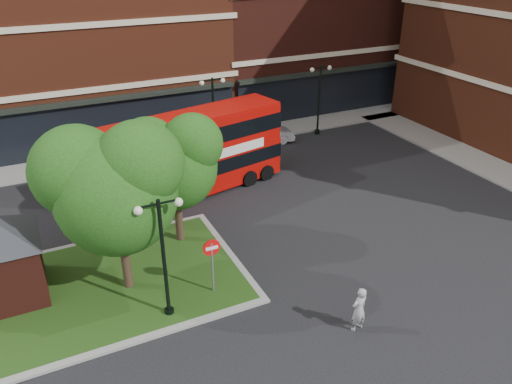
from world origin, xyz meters
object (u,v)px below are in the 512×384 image
bus (193,149)px  woman (359,309)px  car_white (265,134)px  car_silver (186,147)px

bus → woman: bus is taller
bus → woman: 13.25m
car_white → woman: bearing=171.6°
car_silver → bus: bearing=167.5°
car_silver → car_white: 5.73m
bus → car_silver: bearing=65.4°
bus → car_silver: 5.43m
car_silver → car_white: size_ratio=1.01×
car_silver → car_white: car_silver is taller
bus → woman: bearing=-94.9°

